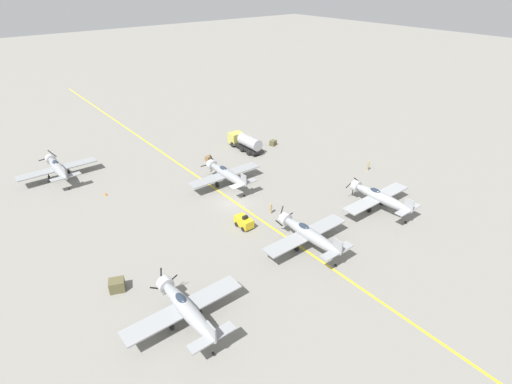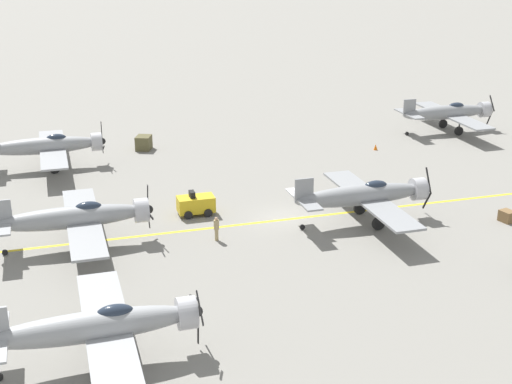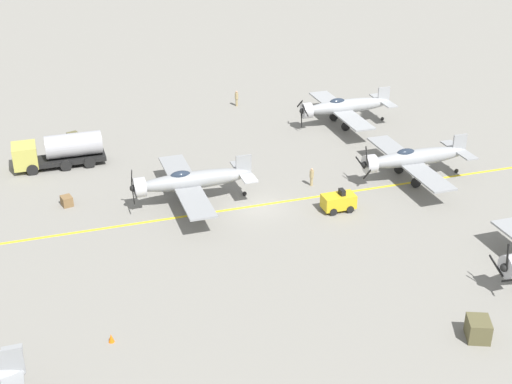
{
  "view_description": "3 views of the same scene",
  "coord_description": "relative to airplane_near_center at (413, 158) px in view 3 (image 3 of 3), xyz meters",
  "views": [
    {
      "loc": [
        -28.46,
        -40.96,
        29.46
      ],
      "look_at": [
        1.46,
        -3.21,
        2.54
      ],
      "focal_mm": 28.0,
      "sensor_mm": 36.0,
      "label": 1
    },
    {
      "loc": [
        43.83,
        -15.45,
        18.82
      ],
      "look_at": [
        -1.33,
        -1.94,
        1.78
      ],
      "focal_mm": 50.0,
      "sensor_mm": 36.0,
      "label": 2
    },
    {
      "loc": [
        -48.5,
        15.73,
        26.38
      ],
      "look_at": [
        -1.51,
        0.49,
        2.02
      ],
      "focal_mm": 50.0,
      "sensor_mm": 36.0,
      "label": 3
    }
  ],
  "objects": [
    {
      "name": "ground_crew_inspecting",
      "position": [
        23.03,
        8.91,
        -1.05
      ],
      "size": [
        0.38,
        0.38,
        1.76
      ],
      "color": "tan",
      "rests_on": "ground"
    },
    {
      "name": "airplane_near_right",
      "position": [
        13.94,
        0.18,
        0.0
      ],
      "size": [
        12.0,
        9.98,
        3.65
      ],
      "rotation": [
        0.0,
        0.0,
        0.14
      ],
      "color": "#97999C",
      "rests_on": "ground"
    },
    {
      "name": "supply_crate_outboard",
      "position": [
        -20.8,
        7.13,
        -1.36
      ],
      "size": [
        1.93,
        1.79,
        1.29
      ],
      "primitive_type": "cube",
      "rotation": [
        0.0,
        0.0,
        -0.39
      ],
      "color": "brown",
      "rests_on": "ground"
    },
    {
      "name": "supply_crate_by_tanker",
      "position": [
        4.18,
        28.79,
        -1.61
      ],
      "size": [
        1.13,
        1.01,
        0.8
      ],
      "primitive_type": "cube",
      "rotation": [
        0.0,
        0.0,
        0.23
      ],
      "color": "brown",
      "rests_on": "ground"
    },
    {
      "name": "airplane_mid_center",
      "position": [
        1.46,
        19.21,
        0.0
      ],
      "size": [
        12.0,
        9.98,
        3.65
      ],
      "rotation": [
        0.0,
        0.0,
        -0.1
      ],
      "color": "gray",
      "rests_on": "ground"
    },
    {
      "name": "supply_crate_mid_lane",
      "position": [
        17.66,
        27.03,
        -1.52
      ],
      "size": [
        1.44,
        1.32,
        0.99
      ],
      "primitive_type": "cube",
      "rotation": [
        0.0,
        0.0,
        0.33
      ],
      "color": "brown",
      "rests_on": "ground"
    },
    {
      "name": "fuel_tanker",
      "position": [
        12.32,
        28.74,
        -0.5
      ],
      "size": [
        2.68,
        8.0,
        2.98
      ],
      "color": "black",
      "rests_on": "ground"
    },
    {
      "name": "tow_tractor",
      "position": [
        -3.32,
        8.32,
        -1.22
      ],
      "size": [
        1.57,
        2.6,
        1.79
      ],
      "color": "gold",
      "rests_on": "ground"
    },
    {
      "name": "traffic_cone",
      "position": [
        -14.5,
        27.75,
        -1.74
      ],
      "size": [
        0.36,
        0.36,
        0.55
      ],
      "primitive_type": "cone",
      "color": "orange",
      "rests_on": "ground"
    },
    {
      "name": "ground_plane",
      "position": [
        -0.57,
        14.31,
        -2.01
      ],
      "size": [
        400.0,
        400.0,
        0.0
      ],
      "primitive_type": "plane",
      "color": "gray"
    },
    {
      "name": "airplane_near_center",
      "position": [
        0.0,
        0.0,
        0.0
      ],
      "size": [
        12.0,
        9.98,
        3.73
      ],
      "rotation": [
        0.0,
        0.0,
        0.31
      ],
      "color": "gray",
      "rests_on": "ground"
    },
    {
      "name": "taxiway_stripe",
      "position": [
        -0.57,
        14.31,
        -2.01
      ],
      "size": [
        0.3,
        160.0,
        0.01
      ],
      "primitive_type": "cube",
      "color": "yellow",
      "rests_on": "ground"
    },
    {
      "name": "ground_crew_walking",
      "position": [
        1.54,
        8.65,
        -1.12
      ],
      "size": [
        0.36,
        0.36,
        1.63
      ],
      "color": "tan",
      "rests_on": "ground"
    }
  ]
}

